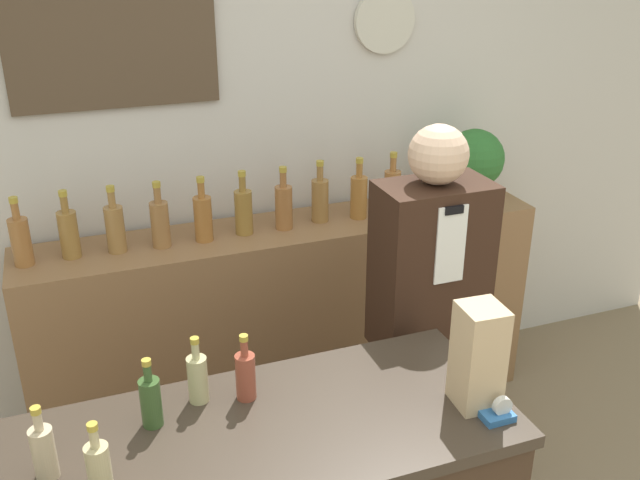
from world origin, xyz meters
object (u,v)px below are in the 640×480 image
Objects in this scene: potted_plant at (474,163)px; paper_bag at (478,356)px; shopkeeper at (426,331)px; tape_dispenser at (499,413)px.

potted_plant is 1.54m from paper_bag.
paper_bag is (-0.18, -0.61, 0.30)m from shopkeeper.
potted_plant is 1.62m from tape_dispenser.
shopkeeper reaches higher than paper_bag.
tape_dispenser is at bearing -118.62° from potted_plant.
shopkeeper is 5.06× the size of paper_bag.
paper_bag reaches higher than tape_dispenser.
potted_plant is 4.06× the size of tape_dispenser.
shopkeeper is 17.85× the size of tape_dispenser.
potted_plant is at bearing 49.22° from shopkeeper.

